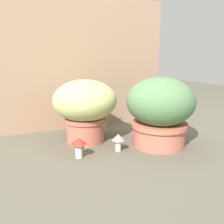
{
  "coord_description": "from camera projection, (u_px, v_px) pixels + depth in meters",
  "views": [
    {
      "loc": [
        -0.49,
        -1.15,
        0.49
      ],
      "look_at": [
        0.06,
        0.08,
        0.18
      ],
      "focal_mm": 38.02,
      "sensor_mm": 36.0,
      "label": 1
    }
  ],
  "objects": [
    {
      "name": "cat",
      "position": [
        94.0,
        119.0,
        1.46
      ],
      "size": [
        0.31,
        0.33,
        0.32
      ],
      "color": "#9A8B69",
      "rests_on": "ground"
    },
    {
      "name": "mushroom_ornament_red",
      "position": [
        79.0,
        144.0,
        1.17
      ],
      "size": [
        0.08,
        0.08,
        0.1
      ],
      "color": "silver",
      "rests_on": "ground"
    },
    {
      "name": "cardboard_backdrop",
      "position": [
        84.0,
        64.0,
        1.64
      ],
      "size": [
        1.22,
        0.03,
        0.89
      ],
      "primitive_type": "cube",
      "color": "tan",
      "rests_on": "ground"
    },
    {
      "name": "grass_planter",
      "position": [
        85.0,
        106.0,
        1.38
      ],
      "size": [
        0.37,
        0.37,
        0.37
      ],
      "color": "#BC6550",
      "rests_on": "ground"
    },
    {
      "name": "mushroom_ornament_pink",
      "position": [
        118.0,
        139.0,
        1.26
      ],
      "size": [
        0.07,
        0.07,
        0.09
      ],
      "color": "silver",
      "rests_on": "ground"
    },
    {
      "name": "leafy_planter",
      "position": [
        160.0,
        110.0,
        1.32
      ],
      "size": [
        0.38,
        0.38,
        0.39
      ],
      "color": "#C06651",
      "rests_on": "ground"
    },
    {
      "name": "ground_plane",
      "position": [
        108.0,
        147.0,
        1.33
      ],
      "size": [
        6.0,
        6.0,
        0.0
      ],
      "primitive_type": "plane",
      "color": "#585445"
    }
  ]
}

